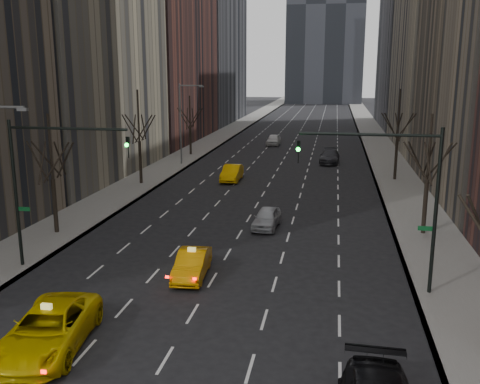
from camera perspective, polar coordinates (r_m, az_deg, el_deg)
The scene contains 16 objects.
sidewalk_left at distance 86.06m, azimuth -2.28°, elevation 5.85°, with size 4.50×320.00×0.15m, color slate.
sidewalk_right at distance 84.35m, azimuth 14.28°, elevation 5.31°, with size 4.50×320.00×0.15m, color slate.
tree_lw_b at distance 36.88m, azimuth -19.34°, elevation 1.29°, with size 3.36×3.50×7.82m.
tree_lw_c at distance 51.16m, azimuth -10.66°, elevation 5.24°, with size 3.36×3.50×8.74m.
tree_lw_d at distance 68.23m, azimuth -5.33°, elevation 6.89°, with size 3.36×3.50×7.36m.
tree_rw_b at distance 36.63m, azimuth 19.33°, elevation 1.21°, with size 3.36×3.50×7.82m.
tree_rw_c at distance 54.19m, azimuth 16.42°, elevation 5.36°, with size 3.36×3.50×8.74m.
traffic_mast_left at distance 30.02m, azimuth -20.30°, elevation 2.13°, with size 6.69×0.39×8.00m.
traffic_mast_right at distance 26.16m, azimuth 16.73°, elevation 0.88°, with size 6.69×0.39×8.00m.
streetlight_far at distance 61.02m, azimuth -6.05°, elevation 8.10°, with size 2.83×0.22×9.00m.
taxi_suv at distance 22.74m, azimuth -19.73°, elevation -13.61°, with size 2.77×6.00×1.67m, color #D7B604.
taxi_sedan at distance 28.48m, azimuth -5.14°, elevation -7.67°, with size 1.49×4.26×1.40m, color orange.
silver_sedan_ahead at distance 37.02m, azimuth 2.86°, elevation -2.77°, with size 1.62×4.02×1.37m, color #A8ABB0.
far_taxi at distance 52.53m, azimuth -0.87°, elevation 2.05°, with size 1.64×4.69×1.55m, color #FFB505.
far_suv_grey at distance 63.51m, azimuth 9.54°, elevation 3.78°, with size 2.17×5.34×1.55m, color #2B2B30.
far_car_white at distance 77.67m, azimuth 3.59°, elevation 5.58°, with size 1.83×4.55×1.55m, color silver.
Camera 1 is at (5.96, -13.44, 10.71)m, focal length 40.00 mm.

